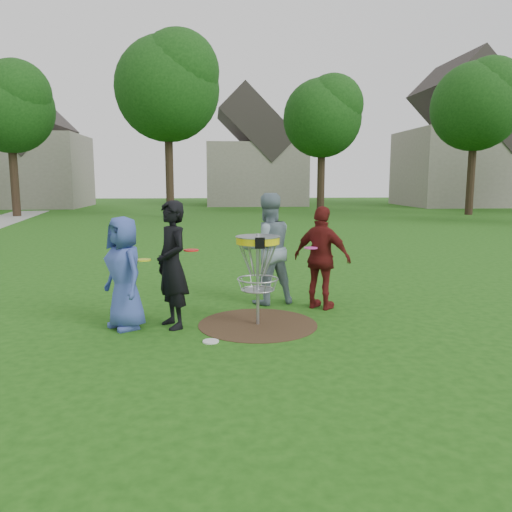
{
  "coord_description": "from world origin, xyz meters",
  "views": [
    {
      "loc": [
        -0.67,
        -7.25,
        2.18
      ],
      "look_at": [
        0.0,
        0.3,
        1.0
      ],
      "focal_mm": 35.0,
      "sensor_mm": 36.0,
      "label": 1
    }
  ],
  "objects": [
    {
      "name": "ground",
      "position": [
        0.0,
        0.0,
        0.0
      ],
      "size": [
        100.0,
        100.0,
        0.0
      ],
      "primitive_type": "plane",
      "color": "#19470F",
      "rests_on": "ground"
    },
    {
      "name": "dirt_patch",
      "position": [
        0.0,
        0.0,
        0.0
      ],
      "size": [
        1.8,
        1.8,
        0.01
      ],
      "primitive_type": "cylinder",
      "color": "#47331E",
      "rests_on": "ground"
    },
    {
      "name": "player_blue",
      "position": [
        -1.95,
        0.0,
        0.82
      ],
      "size": [
        0.9,
        0.96,
        1.65
      ],
      "primitive_type": "imported",
      "rotation": [
        0.0,
        0.0,
        -0.92
      ],
      "color": "#384C9B",
      "rests_on": "ground"
    },
    {
      "name": "player_black",
      "position": [
        -1.26,
        -0.01,
        0.94
      ],
      "size": [
        0.71,
        0.81,
        1.87
      ],
      "primitive_type": "imported",
      "rotation": [
        0.0,
        0.0,
        -1.1
      ],
      "color": "black",
      "rests_on": "ground"
    },
    {
      "name": "player_grey",
      "position": [
        0.29,
        1.29,
        0.97
      ],
      "size": [
        1.09,
        0.93,
        1.94
      ],
      "primitive_type": "imported",
      "rotation": [
        0.0,
        0.0,
        3.38
      ],
      "color": "gray",
      "rests_on": "ground"
    },
    {
      "name": "player_maroon",
      "position": [
        1.15,
        0.84,
        0.87
      ],
      "size": [
        1.06,
        0.97,
        1.73
      ],
      "primitive_type": "imported",
      "rotation": [
        0.0,
        0.0,
        2.47
      ],
      "color": "maroon",
      "rests_on": "ground"
    },
    {
      "name": "disc_on_grass",
      "position": [
        -0.71,
        -0.76,
        0.01
      ],
      "size": [
        0.22,
        0.22,
        0.02
      ],
      "primitive_type": "cylinder",
      "color": "silver",
      "rests_on": "ground"
    },
    {
      "name": "disc_golf_basket",
      "position": [
        0.0,
        -0.0,
        1.02
      ],
      "size": [
        0.66,
        0.67,
        1.38
      ],
      "color": "#9EA0A5",
      "rests_on": "ground"
    },
    {
      "name": "held_discs",
      "position": [
        -0.37,
        0.42,
        1.1
      ],
      "size": [
        2.82,
        1.24,
        0.2
      ],
      "color": "yellow",
      "rests_on": "ground"
    },
    {
      "name": "tree_row",
      "position": [
        0.44,
        20.67,
        6.21
      ],
      "size": [
        51.2,
        17.42,
        9.9
      ],
      "color": "#38281C",
      "rests_on": "ground"
    },
    {
      "name": "house_row",
      "position": [
        4.78,
        33.07,
        4.14
      ],
      "size": [
        44.5,
        10.65,
        11.62
      ],
      "color": "gray",
      "rests_on": "ground"
    }
  ]
}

